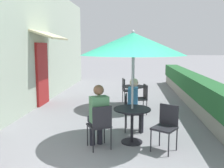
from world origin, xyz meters
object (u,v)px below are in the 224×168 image
at_px(patio_umbrella_near, 133,44).
at_px(patio_umbrella_mid, 134,45).
at_px(seated_patron_near_back, 98,113).
at_px(coffee_cup_mid, 135,85).
at_px(patio_table_mid, 134,92).
at_px(cafe_chair_mid_left, 127,89).
at_px(patio_table_near, 132,118).
at_px(seated_patron_near_right, 135,102).
at_px(cafe_chair_mid_right, 142,97).
at_px(cafe_chair_near_right, 130,109).
at_px(cafe_chair_near_back, 100,123).
at_px(cafe_chair_near_left, 166,124).

relative_size(patio_umbrella_near, patio_umbrella_mid, 1.00).
bearing_deg(seated_patron_near_back, coffee_cup_mid, 49.82).
bearing_deg(patio_umbrella_mid, patio_table_mid, 0.00).
distance_m(patio_table_mid, cafe_chair_mid_left, 0.72).
bearing_deg(patio_umbrella_near, patio_umbrella_mid, 89.51).
distance_m(patio_table_near, seated_patron_near_right, 0.74).
relative_size(seated_patron_near_back, cafe_chair_mid_right, 1.44).
bearing_deg(cafe_chair_mid_right, cafe_chair_near_right, 155.28).
height_order(patio_table_near, patio_umbrella_near, patio_umbrella_near).
distance_m(patio_umbrella_near, seated_patron_near_right, 1.51).
relative_size(cafe_chair_near_right, patio_umbrella_mid, 0.38).
xyz_separation_m(patio_table_near, cafe_chair_mid_left, (-0.22, 3.65, -0.00)).
distance_m(seated_patron_near_right, cafe_chair_near_back, 1.31).
height_order(patio_table_near, cafe_chair_mid_left, cafe_chair_mid_left).
relative_size(cafe_chair_near_back, patio_table_mid, 1.15).
xyz_separation_m(cafe_chair_near_left, patio_umbrella_mid, (-0.62, 3.29, 1.50)).
bearing_deg(patio_umbrella_mid, cafe_chair_near_right, -91.78).
bearing_deg(cafe_chair_near_left, cafe_chair_near_back, 36.07).
relative_size(patio_umbrella_near, cafe_chair_near_left, 2.63).
relative_size(cafe_chair_mid_right, coffee_cup_mid, 9.67).
relative_size(cafe_chair_near_left, cafe_chair_mid_right, 1.00).
height_order(cafe_chair_near_back, seated_patron_near_back, seated_patron_near_back).
relative_size(cafe_chair_mid_left, cafe_chair_mid_right, 1.00).
distance_m(patio_umbrella_near, seated_patron_near_back, 1.51).
bearing_deg(patio_umbrella_mid, seated_patron_near_back, -101.75).
height_order(patio_table_near, cafe_chair_mid_right, cafe_chair_mid_right).
height_order(patio_umbrella_near, cafe_chair_mid_right, patio_umbrella_near).
distance_m(cafe_chair_near_left, seated_patron_near_right, 1.20).
distance_m(cafe_chair_near_back, coffee_cup_mid, 3.38).
xyz_separation_m(patio_table_mid, cafe_chair_mid_left, (-0.24, 0.68, -0.00)).
relative_size(patio_table_near, cafe_chair_mid_right, 0.87).
relative_size(patio_table_near, seated_patron_near_back, 0.61).
height_order(cafe_chair_near_left, patio_table_mid, cafe_chair_near_left).
xyz_separation_m(seated_patron_near_back, coffee_cup_mid, (0.72, 3.21, 0.08)).
relative_size(seated_patron_near_back, patio_table_mid, 1.65).
relative_size(seated_patron_near_right, cafe_chair_near_back, 1.44).
bearing_deg(seated_patron_near_right, patio_umbrella_mid, -176.40).
bearing_deg(cafe_chair_near_right, patio_umbrella_near, 6.07).
xyz_separation_m(cafe_chair_mid_left, coffee_cup_mid, (0.29, -0.74, 0.25)).
height_order(seated_patron_near_right, cafe_chair_mid_right, seated_patron_near_right).
bearing_deg(patio_table_near, patio_table_mid, 89.51).
height_order(cafe_chair_mid_left, coffee_cup_mid, cafe_chair_mid_left).
relative_size(patio_table_near, cafe_chair_near_left, 0.87).
xyz_separation_m(cafe_chair_mid_right, coffee_cup_mid, (-0.20, 0.62, 0.25)).
bearing_deg(cafe_chair_near_right, seated_patron_near_back, -28.29).
xyz_separation_m(seated_patron_near_right, coffee_cup_mid, (0.00, 2.19, 0.08)).
xyz_separation_m(patio_table_near, seated_patron_near_back, (-0.65, -0.30, 0.17)).
height_order(patio_umbrella_near, patio_umbrella_mid, same).
bearing_deg(patio_umbrella_near, patio_table_near, 75.96).
bearing_deg(seated_patron_near_back, patio_table_near, -2.81).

